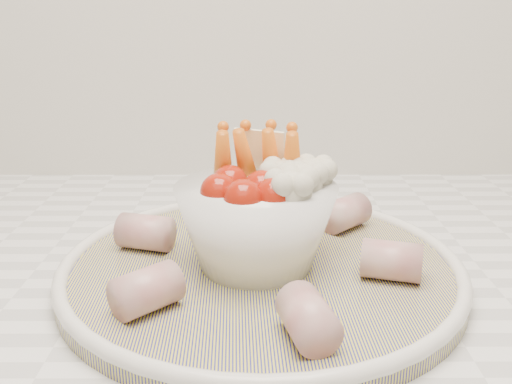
{
  "coord_description": "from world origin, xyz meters",
  "views": [
    {
      "loc": [
        0.14,
        0.99,
        1.14
      ],
      "look_at": [
        0.14,
        1.43,
        1.0
      ],
      "focal_mm": 40.0,
      "sensor_mm": 36.0,
      "label": 1
    }
  ],
  "objects": [
    {
      "name": "serving_platter",
      "position": [
        0.14,
        1.43,
        0.93
      ],
      "size": [
        0.35,
        0.35,
        0.02
      ],
      "color": "navy",
      "rests_on": "kitchen_counter"
    },
    {
      "name": "veggie_bowl",
      "position": [
        0.14,
        1.43,
        0.98
      ],
      "size": [
        0.13,
        0.13,
        0.11
      ],
      "color": "white",
      "rests_on": "serving_platter"
    },
    {
      "name": "cured_meat_rolls",
      "position": [
        0.14,
        1.43,
        0.95
      ],
      "size": [
        0.26,
        0.29,
        0.03
      ],
      "color": "#A44B4C",
      "rests_on": "serving_platter"
    }
  ]
}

